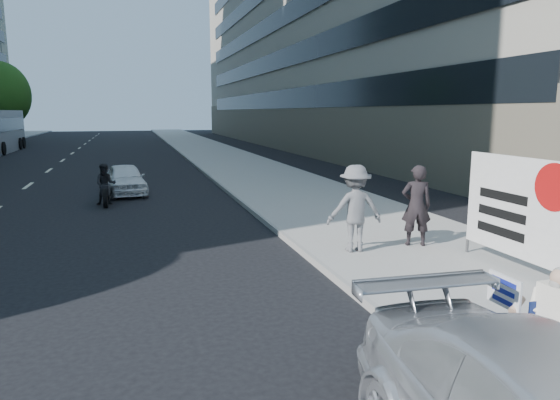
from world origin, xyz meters
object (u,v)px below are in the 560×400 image
object	(u,v)px
seated_protester	(546,317)
pedestrian_woman	(416,206)
jogger	(355,208)
white_sedan_near	(125,179)
motorcycle	(106,186)
protest_banner	(522,209)

from	to	relation	value
seated_protester	pedestrian_woman	size ratio (longest dim) A/B	0.71
jogger	white_sedan_near	bearing A→B (deg)	-58.69
pedestrian_woman	motorcycle	size ratio (longest dim) A/B	0.91
white_sedan_near	motorcycle	distance (m)	2.30
motorcycle	white_sedan_near	bearing A→B (deg)	75.27
jogger	motorcycle	size ratio (longest dim) A/B	0.93
pedestrian_woman	protest_banner	xyz separation A→B (m)	(0.77, -2.35, 0.33)
pedestrian_woman	white_sedan_near	size ratio (longest dim) A/B	0.54
protest_banner	seated_protester	bearing A→B (deg)	-128.26
jogger	protest_banner	size ratio (longest dim) A/B	0.62
jogger	protest_banner	distance (m)	3.28
seated_protester	jogger	size ratio (longest dim) A/B	0.69
pedestrian_woman	jogger	bearing A→B (deg)	21.69
seated_protester	white_sedan_near	distance (m)	16.67
seated_protester	white_sedan_near	bearing A→B (deg)	106.33
seated_protester	protest_banner	xyz separation A→B (m)	(2.49, 3.16, 0.53)
pedestrian_woman	protest_banner	bearing A→B (deg)	128.51
white_sedan_near	motorcycle	bearing A→B (deg)	-112.23
white_sedan_near	protest_banner	bearing A→B (deg)	-67.08
protest_banner	motorcycle	size ratio (longest dim) A/B	1.50
protest_banner	motorcycle	distance (m)	13.20
seated_protester	pedestrian_woman	world-z (taller)	pedestrian_woman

